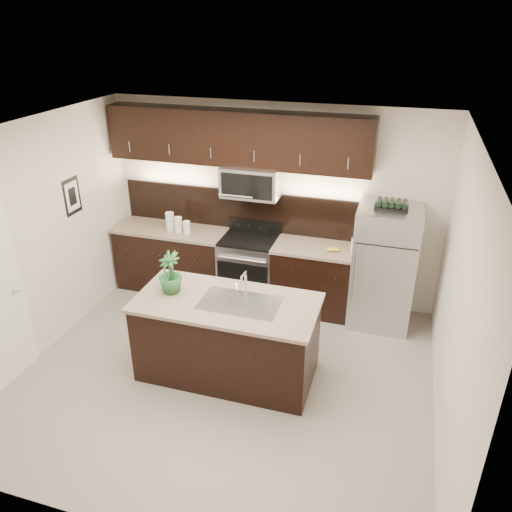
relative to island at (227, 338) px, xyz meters
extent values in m
plane|color=gray|center=(-0.01, -0.06, -0.47)|extent=(4.50, 4.50, 0.00)
cube|color=beige|center=(-0.01, 1.94, 0.88)|extent=(4.50, 0.02, 2.70)
cube|color=beige|center=(-0.01, -2.06, 0.88)|extent=(4.50, 0.02, 2.70)
cube|color=beige|center=(-2.26, -0.06, 0.88)|extent=(0.02, 4.00, 2.70)
cube|color=beige|center=(2.24, -0.06, 0.88)|extent=(0.02, 4.00, 2.70)
cube|color=white|center=(-0.01, -0.06, 2.23)|extent=(4.50, 4.00, 0.02)
sphere|color=silver|center=(-2.21, -0.54, 0.53)|extent=(0.06, 0.06, 0.06)
cube|color=black|center=(-2.25, 0.69, 1.18)|extent=(0.01, 0.32, 0.46)
cube|color=white|center=(-2.25, 0.69, 1.18)|extent=(0.00, 0.24, 0.36)
cube|color=black|center=(-1.43, 1.63, -0.02)|extent=(1.57, 0.62, 0.90)
cube|color=black|center=(0.70, 1.63, -0.02)|extent=(1.16, 0.62, 0.90)
cube|color=#B2B2B7|center=(-0.26, 1.63, -0.02)|extent=(0.76, 0.62, 0.90)
cube|color=black|center=(-0.26, 1.63, 0.44)|extent=(0.76, 0.60, 0.03)
cube|color=tan|center=(-1.43, 1.63, 0.45)|extent=(1.59, 0.65, 0.04)
cube|color=tan|center=(0.70, 1.63, 0.45)|extent=(1.18, 0.65, 0.04)
cube|color=black|center=(-0.47, 1.93, 0.75)|extent=(3.49, 0.02, 0.56)
cube|color=#B2B2B7|center=(-0.26, 1.74, 1.23)|extent=(0.76, 0.40, 0.40)
cube|color=black|center=(-0.47, 1.78, 1.78)|extent=(3.49, 0.33, 0.70)
cube|color=black|center=(0.00, 0.00, -0.02)|extent=(1.90, 0.90, 0.90)
cube|color=tan|center=(0.00, 0.00, 0.45)|extent=(1.96, 0.96, 0.04)
cube|color=silver|center=(0.15, 0.00, 0.47)|extent=(0.84, 0.50, 0.01)
cylinder|color=silver|center=(0.15, 0.21, 0.59)|extent=(0.03, 0.03, 0.24)
cylinder|color=silver|center=(0.15, 0.14, 0.74)|extent=(0.02, 0.14, 0.02)
cylinder|color=silver|center=(0.15, 0.07, 0.69)|extent=(0.02, 0.02, 0.10)
cube|color=#B2B2B7|center=(1.54, 1.57, 0.32)|extent=(0.77, 0.69, 1.59)
cube|color=black|center=(1.54, 1.57, 1.13)|extent=(0.39, 0.24, 0.03)
cylinder|color=black|center=(1.39, 1.57, 1.18)|extent=(0.07, 0.22, 0.07)
cylinder|color=black|center=(1.47, 1.57, 1.18)|extent=(0.07, 0.22, 0.07)
cylinder|color=black|center=(1.54, 1.57, 1.18)|extent=(0.07, 0.22, 0.07)
cylinder|color=black|center=(1.62, 1.57, 1.18)|extent=(0.07, 0.22, 0.07)
cylinder|color=black|center=(1.69, 1.57, 1.18)|extent=(0.07, 0.22, 0.07)
imported|color=#215326|center=(-0.64, 0.02, 0.70)|extent=(0.34, 0.34, 0.47)
cylinder|color=silver|center=(-1.40, 1.58, 0.60)|extent=(0.12, 0.12, 0.26)
cylinder|color=silver|center=(-1.27, 1.55, 0.58)|extent=(0.11, 0.11, 0.22)
cylinder|color=silver|center=(-1.13, 1.52, 0.56)|extent=(0.10, 0.10, 0.18)
cylinder|color=silver|center=(1.16, 1.58, 0.57)|extent=(0.10, 0.10, 0.20)
cylinder|color=silver|center=(1.16, 1.58, 0.68)|extent=(0.10, 0.10, 0.02)
cylinder|color=silver|center=(1.16, 1.58, 0.73)|extent=(0.01, 0.01, 0.08)
ellipsoid|color=yellow|center=(0.84, 1.55, 0.49)|extent=(0.19, 0.17, 0.05)
camera|label=1|loc=(1.62, -4.25, 3.22)|focal=35.00mm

